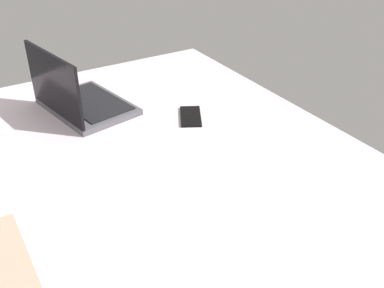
% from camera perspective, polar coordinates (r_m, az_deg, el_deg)
% --- Properties ---
extents(bed_mattress, '(1.80, 1.40, 0.18)m').
position_cam_1_polar(bed_mattress, '(1.19, -6.21, -10.51)').
color(bed_mattress, silver).
rests_on(bed_mattress, ground).
extents(laptop, '(0.37, 0.29, 0.23)m').
position_cam_1_polar(laptop, '(1.57, -14.23, 5.51)').
color(laptop, '#4C4C51').
rests_on(laptop, bed_mattress).
extents(cell_phone, '(0.16, 0.13, 0.01)m').
position_cam_1_polar(cell_phone, '(1.50, -0.18, 3.55)').
color(cell_phone, black).
rests_on(cell_phone, bed_mattress).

